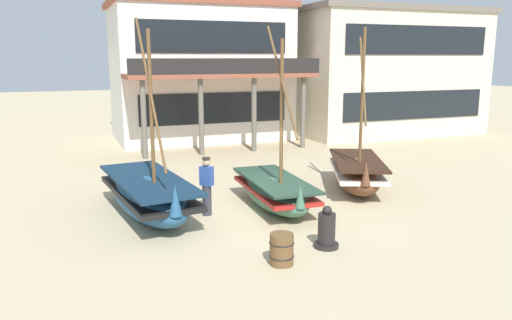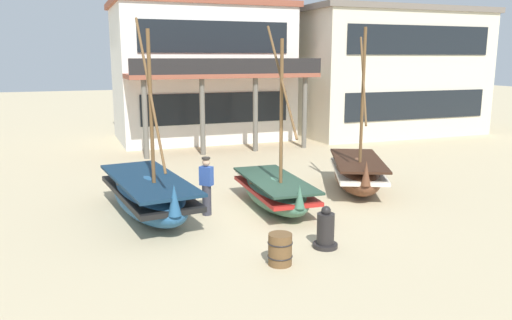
# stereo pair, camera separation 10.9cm
# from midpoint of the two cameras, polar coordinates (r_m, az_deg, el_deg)

# --- Properties ---
(ground_plane) EXTENTS (120.00, 120.00, 0.00)m
(ground_plane) POSITION_cam_midpoint_polar(r_m,az_deg,el_deg) (14.69, 1.61, -6.09)
(ground_plane) COLOR tan
(fishing_boat_near_left) EXTENTS (1.64, 4.02, 5.34)m
(fishing_boat_near_left) POSITION_cam_midpoint_polar(r_m,az_deg,el_deg) (15.10, 2.35, -3.56)
(fishing_boat_near_left) COLOR #427056
(fishing_boat_near_left) RESTS_ON ground
(fishing_boat_centre_large) EXTENTS (2.25, 5.00, 5.51)m
(fishing_boat_centre_large) POSITION_cam_midpoint_polar(r_m,az_deg,el_deg) (14.62, -11.80, -3.88)
(fishing_boat_centre_large) COLOR #23517A
(fishing_boat_centre_large) RESTS_ON ground
(fishing_boat_far_right) EXTENTS (3.04, 4.25, 5.37)m
(fishing_boat_far_right) POSITION_cam_midpoint_polar(r_m,az_deg,el_deg) (17.42, 11.56, -1.43)
(fishing_boat_far_right) COLOR brown
(fishing_boat_far_right) RESTS_ON ground
(fisherman_by_hull) EXTENTS (0.41, 0.41, 1.68)m
(fisherman_by_hull) POSITION_cam_midpoint_polar(r_m,az_deg,el_deg) (14.43, -5.39, -3.01)
(fisherman_by_hull) COLOR #33333D
(fisherman_by_hull) RESTS_ON ground
(capstan_winch) EXTENTS (0.59, 0.59, 1.03)m
(capstan_winch) POSITION_cam_midpoint_polar(r_m,az_deg,el_deg) (12.17, 8.11, -7.92)
(capstan_winch) COLOR black
(capstan_winch) RESTS_ON ground
(wooden_barrel) EXTENTS (0.56, 0.56, 0.70)m
(wooden_barrel) POSITION_cam_midpoint_polar(r_m,az_deg,el_deg) (11.15, 3.02, -10.03)
(wooden_barrel) COLOR brown
(wooden_barrel) RESTS_ON ground
(harbor_building_main) EXTENTS (9.45, 8.18, 7.29)m
(harbor_building_main) POSITION_cam_midpoint_polar(r_m,az_deg,el_deg) (28.19, -6.00, 9.86)
(harbor_building_main) COLOR white
(harbor_building_main) RESTS_ON ground
(harbor_building_annex) EXTENTS (11.11, 5.88, 7.18)m
(harbor_building_annex) POSITION_cam_midpoint_polar(r_m,az_deg,el_deg) (31.14, 14.72, 9.60)
(harbor_building_annex) COLOR beige
(harbor_building_annex) RESTS_ON ground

